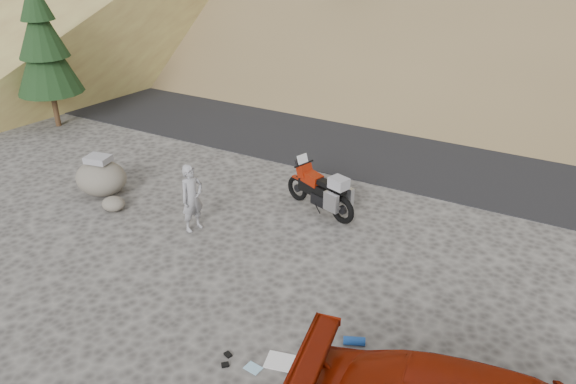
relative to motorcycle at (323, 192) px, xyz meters
The scene contains 13 objects.
ground 3.41m from the motorcycle, 89.62° to the right, with size 140.00×140.00×0.00m, color #3E3C39.
road 5.67m from the motorcycle, 89.77° to the left, with size 120.00×7.00×0.05m, color black.
conifer_verge 11.27m from the motorcycle, behind, with size 2.20×2.20×5.04m.
motorcycle is the anchor object (origin of this frame).
man 3.27m from the motorcycle, 136.02° to the right, with size 0.61×0.40×1.67m, color gray.
boulder 5.96m from the motorcycle, 160.92° to the right, with size 1.45×1.24×1.11m.
small_rock 5.33m from the motorcycle, 151.97° to the right, with size 0.65×0.60×0.36m.
gear_white_cloth 5.39m from the motorcycle, 71.57° to the right, with size 0.47×0.42×0.02m, color white.
gear_blue_mat 4.88m from the motorcycle, 57.10° to the right, with size 0.15×0.15×0.38m, color #1A4AA0.
gear_bottle 5.36m from the motorcycle, 54.92° to the right, with size 0.07×0.07×0.20m, color #1A4AA0.
gear_glove_a 5.49m from the motorcycle, 81.12° to the right, with size 0.14×0.10×0.04m, color black.
gear_glove_b 5.73m from the motorcycle, 80.49° to the right, with size 0.13×0.10×0.04m, color black.
gear_blue_cloth 5.65m from the motorcycle, 75.71° to the right, with size 0.28×0.21×0.01m, color #92C5E2.
Camera 1 is at (5.33, -7.96, 6.91)m, focal length 35.00 mm.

